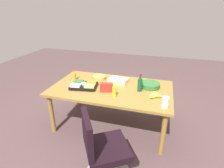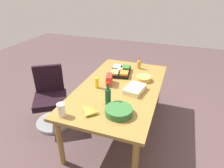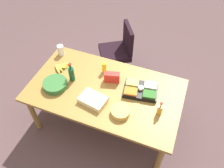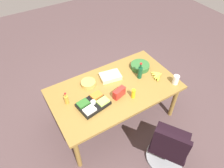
% 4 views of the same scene
% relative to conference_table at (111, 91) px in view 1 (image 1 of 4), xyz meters
% --- Properties ---
extents(ground_plane, '(10.00, 10.00, 0.00)m').
position_rel_conference_table_xyz_m(ground_plane, '(0.00, 0.00, -0.67)').
color(ground_plane, '#4F3C3D').
extents(conference_table, '(1.95, 1.10, 0.74)m').
position_rel_conference_table_xyz_m(conference_table, '(0.00, 0.00, 0.00)').
color(conference_table, olive).
rests_on(conference_table, ground).
extents(office_chair, '(0.66, 0.66, 0.93)m').
position_rel_conference_table_xyz_m(office_chair, '(-0.21, 1.05, -0.30)').
color(office_chair, gray).
rests_on(office_chair, ground).
extents(chip_bag_red, '(0.21, 0.13, 0.14)m').
position_rel_conference_table_xyz_m(chip_bag_red, '(0.03, 0.17, 0.14)').
color(chip_bag_red, red).
rests_on(chip_bag_red, conference_table).
extents(wine_bottle, '(0.08, 0.08, 0.29)m').
position_rel_conference_table_xyz_m(wine_bottle, '(-0.46, -0.00, 0.18)').
color(wine_bottle, '#114829').
rests_on(wine_bottle, conference_table).
extents(dressing_bottle, '(0.06, 0.06, 0.20)m').
position_rel_conference_table_xyz_m(dressing_bottle, '(0.73, -0.11, 0.15)').
color(dressing_bottle, gold).
rests_on(dressing_bottle, conference_table).
extents(chip_bowl, '(0.26, 0.26, 0.07)m').
position_rel_conference_table_xyz_m(chip_bowl, '(0.31, -0.27, 0.10)').
color(chip_bowl, gold).
rests_on(chip_bowl, conference_table).
extents(mustard_bottle, '(0.07, 0.07, 0.15)m').
position_rel_conference_table_xyz_m(mustard_bottle, '(-0.13, 0.29, 0.15)').
color(mustard_bottle, yellow).
rests_on(mustard_bottle, conference_table).
extents(veggie_tray, '(0.46, 0.36, 0.09)m').
position_rel_conference_table_xyz_m(veggie_tray, '(0.43, 0.13, 0.11)').
color(veggie_tray, black).
rests_on(veggie_tray, conference_table).
extents(salad_bowl, '(0.37, 0.37, 0.08)m').
position_rel_conference_table_xyz_m(salad_bowl, '(-0.61, -0.18, 0.11)').
color(salad_bowl, '#2F652F').
rests_on(salad_bowl, conference_table).
extents(mayo_jar, '(0.11, 0.11, 0.15)m').
position_rel_conference_table_xyz_m(mayo_jar, '(-0.85, 0.40, 0.15)').
color(mayo_jar, white).
rests_on(mayo_jar, conference_table).
extents(sheet_cake, '(0.35, 0.27, 0.07)m').
position_rel_conference_table_xyz_m(sheet_cake, '(-0.06, -0.23, 0.11)').
color(sheet_cake, beige).
rests_on(sheet_cake, conference_table).
extents(banana_bunch, '(0.19, 0.24, 0.04)m').
position_rel_conference_table_xyz_m(banana_bunch, '(-0.72, 0.13, 0.10)').
color(banana_bunch, yellow).
rests_on(banana_bunch, conference_table).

